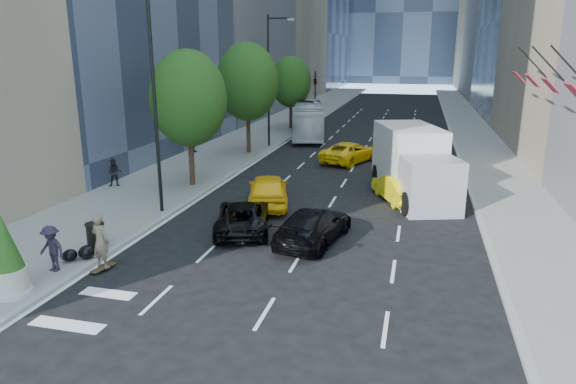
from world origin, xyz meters
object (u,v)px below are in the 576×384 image
(black_sedan_lincoln, at_px, (243,216))
(box_truck, at_px, (413,162))
(skateboarder, at_px, (101,245))
(trash_can, at_px, (96,237))
(city_bus, at_px, (308,120))
(planter_shrub, at_px, (6,257))
(black_sedan_mercedes, at_px, (313,226))

(black_sedan_lincoln, distance_m, box_truck, 10.18)
(skateboarder, xyz_separation_m, trash_can, (-1.22, 1.43, -0.33))
(skateboarder, bearing_deg, city_bus, -78.59)
(trash_can, xyz_separation_m, planter_shrub, (-0.32, -3.96, 0.74))
(box_truck, xyz_separation_m, trash_can, (-11.50, -11.12, -1.19))
(city_bus, distance_m, planter_shrub, 33.12)
(black_sedan_lincoln, relative_size, trash_can, 4.80)
(city_bus, bearing_deg, trash_can, -105.78)
(black_sedan_lincoln, xyz_separation_m, trash_can, (-4.60, -3.73, -0.01))
(black_sedan_mercedes, bearing_deg, trash_can, 32.16)
(black_sedan_lincoln, relative_size, black_sedan_mercedes, 0.97)
(black_sedan_mercedes, relative_size, planter_shrub, 1.87)
(trash_can, bearing_deg, black_sedan_mercedes, 21.91)
(skateboarder, relative_size, city_bus, 0.18)
(skateboarder, relative_size, black_sedan_lincoln, 0.41)
(black_sedan_mercedes, xyz_separation_m, box_truck, (3.70, 7.99, 1.13))
(skateboarder, distance_m, trash_can, 1.91)
(black_sedan_lincoln, height_order, city_bus, city_bus)
(black_sedan_mercedes, relative_size, city_bus, 0.45)
(trash_can, height_order, planter_shrub, planter_shrub)
(planter_shrub, bearing_deg, city_bus, 85.95)
(black_sedan_lincoln, relative_size, planter_shrub, 1.82)
(skateboarder, height_order, box_truck, box_truck)
(black_sedan_mercedes, distance_m, city_bus, 26.59)
(black_sedan_mercedes, bearing_deg, planter_shrub, 51.42)
(black_sedan_lincoln, xyz_separation_m, planter_shrub, (-4.92, -7.69, 0.73))
(city_bus, bearing_deg, planter_shrub, -105.86)
(skateboarder, relative_size, black_sedan_mercedes, 0.40)
(skateboarder, distance_m, city_bus, 30.52)
(black_sedan_lincoln, xyz_separation_m, box_truck, (6.90, 7.40, 1.18))
(planter_shrub, bearing_deg, trash_can, 85.42)
(box_truck, distance_m, planter_shrub, 19.16)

